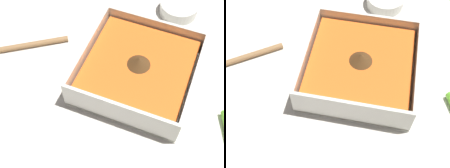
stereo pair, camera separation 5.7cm
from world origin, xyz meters
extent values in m
plane|color=beige|center=(0.00, 0.00, 0.00)|extent=(4.00, 4.00, 0.00)
cube|color=silver|center=(-0.04, 0.04, 0.00)|extent=(0.21, 0.21, 0.01)
cube|color=silver|center=(-0.04, 0.14, 0.04)|extent=(0.21, 0.01, 0.06)
cube|color=silver|center=(-0.04, -0.06, 0.04)|extent=(0.21, 0.01, 0.06)
cube|color=silver|center=(0.07, 0.04, 0.04)|extent=(0.01, 0.20, 0.06)
cube|color=silver|center=(-0.14, 0.04, 0.04)|extent=(0.01, 0.20, 0.06)
cube|color=orange|center=(-0.04, 0.04, 0.03)|extent=(0.19, 0.19, 0.04)
cone|color=#4C3319|center=(-0.04, 0.04, 0.06)|extent=(0.04, 0.04, 0.02)
cylinder|color=silver|center=(0.17, 0.01, 0.01)|extent=(0.09, 0.09, 0.03)
cylinder|color=#4C3319|center=(0.17, 0.01, 0.01)|extent=(0.08, 0.08, 0.01)
cylinder|color=olive|center=(-0.04, 0.28, 0.01)|extent=(0.10, 0.14, 0.01)
camera|label=1|loc=(-0.38, -0.04, 0.51)|focal=50.00mm
camera|label=2|loc=(-0.39, 0.01, 0.51)|focal=50.00mm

